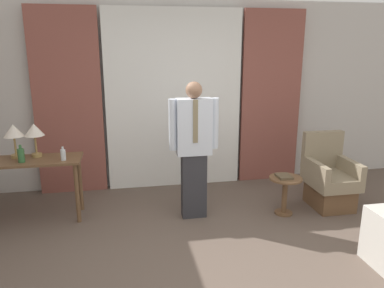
{
  "coord_description": "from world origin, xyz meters",
  "views": [
    {
      "loc": [
        -0.74,
        -2.83,
        2.06
      ],
      "look_at": [
        0.02,
        1.25,
        0.97
      ],
      "focal_mm": 35.0,
      "sensor_mm": 36.0,
      "label": 1
    }
  ],
  "objects_px": {
    "table_lamp_left": "(14,132)",
    "bottle_by_lamp": "(21,155)",
    "bottle_near_edge": "(63,155)",
    "book": "(284,176)",
    "person": "(194,146)",
    "side_table": "(285,189)",
    "armchair": "(329,181)",
    "table_lamp_right": "(34,132)",
    "desk": "(26,170)"
  },
  "relations": [
    {
      "from": "desk",
      "to": "side_table",
      "type": "bearing_deg",
      "value": -7.66
    },
    {
      "from": "person",
      "to": "bottle_near_edge",
      "type": "bearing_deg",
      "value": 173.64
    },
    {
      "from": "armchair",
      "to": "book",
      "type": "distance_m",
      "value": 0.73
    },
    {
      "from": "table_lamp_right",
      "to": "bottle_near_edge",
      "type": "height_order",
      "value": "table_lamp_right"
    },
    {
      "from": "desk",
      "to": "person",
      "type": "xyz_separation_m",
      "value": [
        1.97,
        -0.27,
        0.27
      ]
    },
    {
      "from": "table_lamp_right",
      "to": "person",
      "type": "bearing_deg",
      "value": -11.48
    },
    {
      "from": "table_lamp_right",
      "to": "person",
      "type": "height_order",
      "value": "person"
    },
    {
      "from": "table_lamp_right",
      "to": "side_table",
      "type": "distance_m",
      "value": 3.12
    },
    {
      "from": "table_lamp_right",
      "to": "bottle_by_lamp",
      "type": "relative_size",
      "value": 1.99
    },
    {
      "from": "bottle_by_lamp",
      "to": "desk",
      "type": "bearing_deg",
      "value": 85.13
    },
    {
      "from": "bottle_near_edge",
      "to": "side_table",
      "type": "xyz_separation_m",
      "value": [
        2.65,
        -0.32,
        -0.5
      ]
    },
    {
      "from": "side_table",
      "to": "table_lamp_left",
      "type": "bearing_deg",
      "value": 170.75
    },
    {
      "from": "bottle_by_lamp",
      "to": "table_lamp_right",
      "type": "bearing_deg",
      "value": 58.75
    },
    {
      "from": "desk",
      "to": "side_table",
      "type": "xyz_separation_m",
      "value": [
        3.1,
        -0.42,
        -0.31
      ]
    },
    {
      "from": "armchair",
      "to": "table_lamp_right",
      "type": "bearing_deg",
      "value": 173.97
    },
    {
      "from": "table_lamp_left",
      "to": "bottle_by_lamp",
      "type": "distance_m",
      "value": 0.32
    },
    {
      "from": "table_lamp_right",
      "to": "bottle_by_lamp",
      "type": "xyz_separation_m",
      "value": [
        -0.12,
        -0.2,
        -0.22
      ]
    },
    {
      "from": "bottle_near_edge",
      "to": "armchair",
      "type": "relative_size",
      "value": 0.17
    },
    {
      "from": "table_lamp_left",
      "to": "book",
      "type": "distance_m",
      "value": 3.29
    },
    {
      "from": "bottle_by_lamp",
      "to": "table_lamp_left",
      "type": "bearing_deg",
      "value": 117.72
    },
    {
      "from": "bottle_near_edge",
      "to": "armchair",
      "type": "height_order",
      "value": "armchair"
    },
    {
      "from": "person",
      "to": "side_table",
      "type": "xyz_separation_m",
      "value": [
        1.13,
        -0.15,
        -0.58
      ]
    },
    {
      "from": "table_lamp_left",
      "to": "armchair",
      "type": "height_order",
      "value": "table_lamp_left"
    },
    {
      "from": "table_lamp_left",
      "to": "table_lamp_right",
      "type": "height_order",
      "value": "same"
    },
    {
      "from": "armchair",
      "to": "desk",
      "type": "bearing_deg",
      "value": 175.76
    },
    {
      "from": "table_lamp_left",
      "to": "book",
      "type": "relative_size",
      "value": 2.0
    },
    {
      "from": "desk",
      "to": "person",
      "type": "bearing_deg",
      "value": -7.82
    },
    {
      "from": "person",
      "to": "table_lamp_right",
      "type": "bearing_deg",
      "value": 168.52
    },
    {
      "from": "bottle_by_lamp",
      "to": "book",
      "type": "bearing_deg",
      "value": -5.83
    },
    {
      "from": "table_lamp_left",
      "to": "table_lamp_right",
      "type": "bearing_deg",
      "value": 0.0
    },
    {
      "from": "table_lamp_right",
      "to": "bottle_by_lamp",
      "type": "bearing_deg",
      "value": -121.25
    },
    {
      "from": "desk",
      "to": "bottle_near_edge",
      "type": "xyz_separation_m",
      "value": [
        0.45,
        -0.1,
        0.19
      ]
    },
    {
      "from": "side_table",
      "to": "bottle_near_edge",
      "type": "bearing_deg",
      "value": 173.2
    },
    {
      "from": "armchair",
      "to": "table_lamp_left",
      "type": "bearing_deg",
      "value": 174.33
    },
    {
      "from": "table_lamp_left",
      "to": "side_table",
      "type": "bearing_deg",
      "value": -9.25
    },
    {
      "from": "table_lamp_left",
      "to": "bottle_by_lamp",
      "type": "relative_size",
      "value": 1.99
    },
    {
      "from": "table_lamp_left",
      "to": "person",
      "type": "xyz_separation_m",
      "value": [
        2.09,
        -0.38,
        -0.16
      ]
    },
    {
      "from": "table_lamp_right",
      "to": "bottle_near_edge",
      "type": "bearing_deg",
      "value": -31.68
    },
    {
      "from": "table_lamp_right",
      "to": "person",
      "type": "distance_m",
      "value": 1.9
    },
    {
      "from": "bottle_near_edge",
      "to": "bottle_by_lamp",
      "type": "bearing_deg",
      "value": 179.5
    },
    {
      "from": "table_lamp_left",
      "to": "side_table",
      "type": "height_order",
      "value": "table_lamp_left"
    },
    {
      "from": "table_lamp_right",
      "to": "book",
      "type": "bearing_deg",
      "value": -9.93
    },
    {
      "from": "bottle_near_edge",
      "to": "side_table",
      "type": "height_order",
      "value": "bottle_near_edge"
    },
    {
      "from": "bottle_near_edge",
      "to": "book",
      "type": "xyz_separation_m",
      "value": [
        2.63,
        -0.31,
        -0.33
      ]
    },
    {
      "from": "bottle_near_edge",
      "to": "table_lamp_right",
      "type": "bearing_deg",
      "value": 148.32
    },
    {
      "from": "desk",
      "to": "table_lamp_right",
      "type": "relative_size",
      "value": 3.17
    },
    {
      "from": "bottle_by_lamp",
      "to": "book",
      "type": "xyz_separation_m",
      "value": [
        3.09,
        -0.32,
        -0.35
      ]
    },
    {
      "from": "armchair",
      "to": "side_table",
      "type": "height_order",
      "value": "armchair"
    },
    {
      "from": "person",
      "to": "side_table",
      "type": "height_order",
      "value": "person"
    },
    {
      "from": "armchair",
      "to": "side_table",
      "type": "distance_m",
      "value": 0.69
    }
  ]
}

